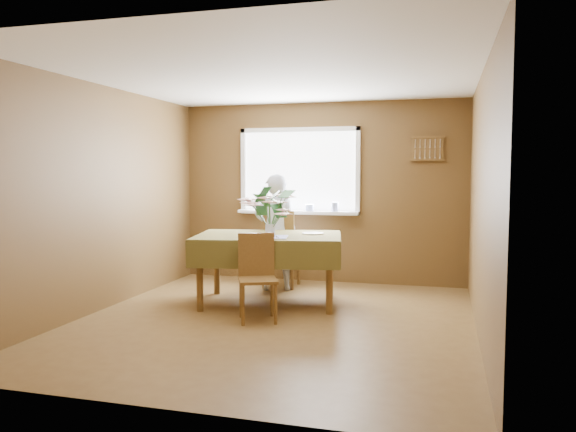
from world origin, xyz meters
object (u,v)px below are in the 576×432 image
(chair_far, at_px, (280,246))
(chair_near, at_px, (257,272))
(dining_table, at_px, (269,243))
(flower_bouquet, at_px, (270,208))
(seated_woman, at_px, (276,232))

(chair_far, height_order, chair_near, chair_far)
(dining_table, xyz_separation_m, chair_near, (0.10, -0.70, -0.22))
(chair_near, bearing_deg, chair_far, 74.35)
(chair_near, bearing_deg, flower_bouquet, 68.62)
(dining_table, bearing_deg, seated_woman, 90.00)
(chair_near, relative_size, flower_bouquet, 1.58)
(dining_table, distance_m, seated_woman, 0.77)
(seated_woman, bearing_deg, dining_table, 83.71)
(seated_woman, bearing_deg, chair_near, 82.26)
(dining_table, distance_m, flower_bouquet, 0.46)
(dining_table, distance_m, chair_far, 0.91)
(seated_woman, bearing_deg, chair_far, -115.04)
(chair_near, xyz_separation_m, seated_woman, (-0.24, 1.46, 0.27))
(seated_woman, relative_size, flower_bouquet, 2.67)
(chair_near, relative_size, seated_woman, 0.59)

